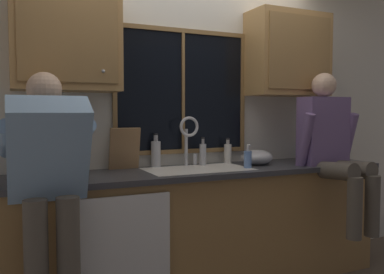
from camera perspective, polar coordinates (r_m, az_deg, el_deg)
back_wall at (r=3.40m, az=-2.24°, el=2.15°), size 5.52×0.12×2.55m
window_glass at (r=3.35m, az=-1.34°, el=6.41°), size 1.10×0.02×0.95m
window_frame_top at (r=3.40m, az=-1.28°, el=14.74°), size 1.17×0.02×0.04m
window_frame_bottom at (r=3.35m, az=-1.26°, el=-2.02°), size 1.17×0.02×0.04m
window_frame_left at (r=3.16m, az=-10.83°, el=6.54°), size 0.03×0.02×0.95m
window_frame_right at (r=3.60m, az=7.10°, el=6.18°), size 0.03×0.02×0.95m
window_mullion_center at (r=3.34m, az=-1.26°, el=6.42°), size 0.02×0.02×0.95m
lower_cabinet_run at (r=3.21m, az=0.24°, el=-13.07°), size 3.12×0.58×0.88m
countertop at (r=3.09m, az=0.40°, el=-4.95°), size 3.18×0.62×0.04m
dishwasher_front at (r=2.71m, az=-9.36°, el=-15.84°), size 0.60×0.02×0.74m
upper_cabinet_left at (r=2.98m, az=-17.32°, el=13.12°), size 0.72×0.36×0.72m
upper_cabinet_right at (r=3.72m, az=13.36°, el=11.21°), size 0.72×0.36×0.72m
sink at (r=3.12m, az=0.81°, el=-6.31°), size 0.80×0.46×0.21m
faucet at (r=3.25m, az=-0.43°, el=0.30°), size 0.18×0.09×0.40m
person_standing at (r=2.48m, az=-19.48°, el=-5.48°), size 0.53×0.67×1.60m
person_sitting_on_counter at (r=3.48m, az=19.05°, el=-0.83°), size 0.54×0.60×1.26m
knife_block at (r=2.94m, az=-15.67°, el=-2.99°), size 0.12×0.18×0.32m
cutting_board at (r=3.12m, az=-9.46°, el=-1.63°), size 0.23×0.09×0.32m
mixing_bowl at (r=3.42m, az=9.14°, el=-2.86°), size 0.26×0.26×0.13m
soap_dispenser at (r=3.19m, az=7.86°, el=-3.08°), size 0.06×0.07×0.19m
bottle_green_glass at (r=3.33m, az=1.54°, el=-2.37°), size 0.05×0.05×0.23m
bottle_tall_clear at (r=3.46m, az=5.05°, el=-2.26°), size 0.06×0.06×0.21m
bottle_amber_small at (r=3.21m, az=-5.11°, el=-2.30°), size 0.08×0.08×0.27m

